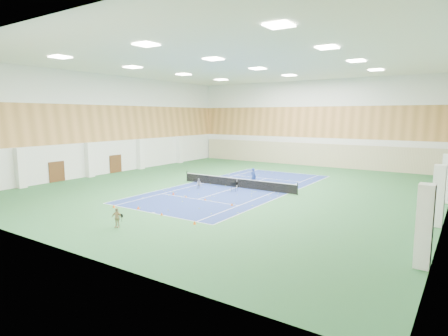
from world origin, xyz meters
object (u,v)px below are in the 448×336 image
object	(u,v)px
tennis_net	(237,182)
coach	(253,177)
child_apron	(117,218)
child_court	(199,184)
ball_cart	(235,187)

from	to	relation	value
tennis_net	coach	xyz separation A→B (m)	(0.81, 1.86, 0.36)
coach	tennis_net	bearing A→B (deg)	80.86
tennis_net	child_apron	xyz separation A→B (m)	(0.66, -15.69, 0.09)
child_court	ball_cart	distance (m)	3.70
tennis_net	child_court	distance (m)	3.79
child_apron	ball_cart	size ratio (longest dim) A/B	1.41
child_apron	ball_cart	xyz separation A→B (m)	(0.17, 13.91, -0.18)
coach	child_apron	bearing A→B (deg)	103.90
tennis_net	ball_cart	world-z (taller)	tennis_net
child_court	ball_cart	xyz separation A→B (m)	(3.62, 0.79, -0.05)
child_court	ball_cart	bearing A→B (deg)	-9.60
coach	ball_cart	world-z (taller)	coach
coach	child_court	size ratio (longest dim) A/B	1.80
tennis_net	ball_cart	distance (m)	1.97
coach	child_apron	distance (m)	17.55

